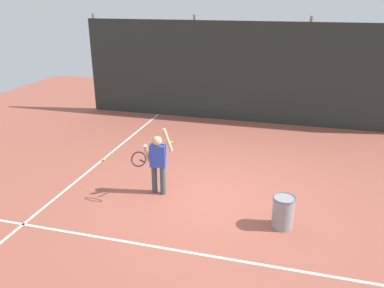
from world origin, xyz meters
TOP-DOWN VIEW (x-y plane):
  - ground_plane at (0.00, 0.00)m, footprint 20.00×20.00m
  - court_line_baseline at (0.00, -1.77)m, footprint 9.00×0.05m
  - court_line_sideline at (-2.87, 1.00)m, footprint 0.05×9.00m
  - back_fence_windscreen at (0.00, 5.07)m, footprint 10.30×0.08m
  - fence_post_0 at (-5.00, 5.13)m, footprint 0.09×0.09m
  - fence_post_1 at (-1.67, 5.13)m, footprint 0.09×0.09m
  - fence_post_2 at (1.67, 5.13)m, footprint 0.09×0.09m
  - tennis_player at (-1.02, -0.11)m, footprint 0.66×0.64m
  - ball_hopper at (1.41, -0.68)m, footprint 0.38×0.38m
  - tennis_ball_0 at (-1.62, 2.57)m, footprint 0.07×0.07m
  - tennis_ball_3 at (-2.81, 1.06)m, footprint 0.07×0.07m

SIDE VIEW (x-z plane):
  - ground_plane at x=0.00m, z-range 0.00..0.00m
  - court_line_baseline at x=0.00m, z-range 0.00..0.00m
  - court_line_sideline at x=-2.87m, z-range 0.00..0.00m
  - tennis_ball_0 at x=-1.62m, z-range 0.00..0.07m
  - tennis_ball_3 at x=-2.81m, z-range 0.00..0.07m
  - ball_hopper at x=1.41m, z-range 0.01..0.57m
  - tennis_player at x=-1.02m, z-range 0.05..1.40m
  - back_fence_windscreen at x=0.00m, z-range 0.00..2.99m
  - fence_post_0 at x=-5.00m, z-range 0.00..3.14m
  - fence_post_1 at x=-1.67m, z-range 0.00..3.14m
  - fence_post_2 at x=1.67m, z-range 0.00..3.14m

